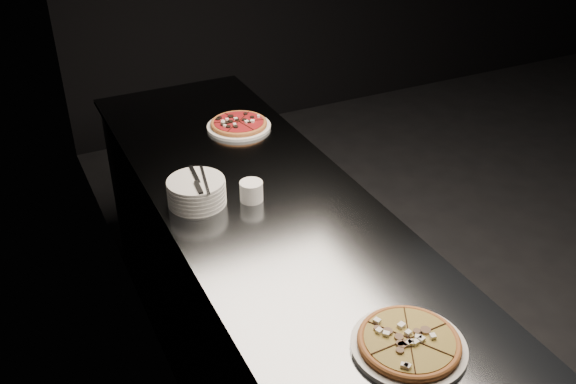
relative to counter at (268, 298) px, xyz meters
name	(u,v)px	position (x,y,z in m)	size (l,w,h in m)	color
wall_left	(152,96)	(-0.37, 0.00, 0.94)	(0.02, 5.00, 2.80)	black
counter	(268,298)	(0.00, 0.00, 0.00)	(0.74, 2.44, 0.92)	#575A5E
pizza_mushroom	(409,343)	(0.04, -0.83, 0.48)	(0.31, 0.31, 0.04)	silver
pizza_tomato	(239,124)	(0.15, 0.61, 0.48)	(0.32, 0.32, 0.03)	silver
plate_stack	(197,192)	(-0.23, 0.10, 0.51)	(0.21, 0.21, 0.09)	silver
cutlery	(199,181)	(-0.22, 0.09, 0.56)	(0.10, 0.22, 0.01)	#B0B3B7
ramekin	(251,191)	(-0.04, 0.03, 0.50)	(0.08, 0.08, 0.07)	white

